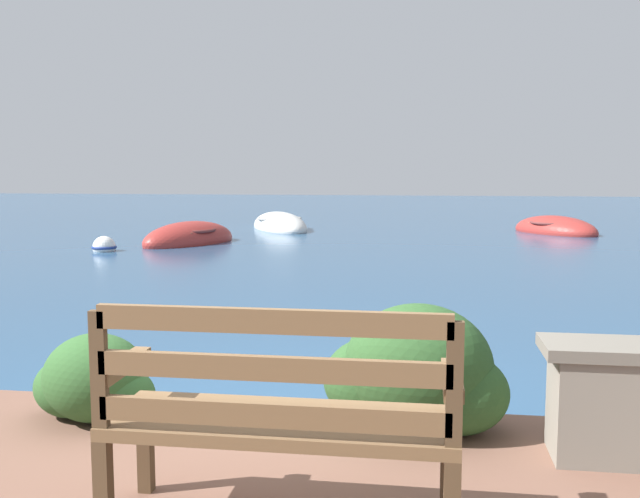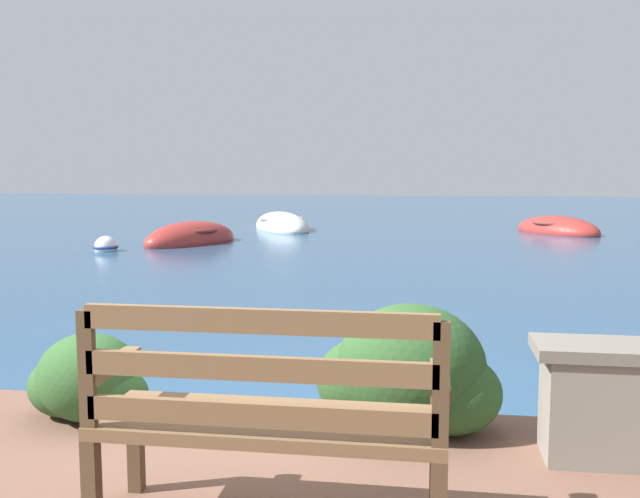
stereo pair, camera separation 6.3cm
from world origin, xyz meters
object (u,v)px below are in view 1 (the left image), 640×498
park_bench (279,413)px  rowboat_mid (555,230)px  rowboat_nearest (189,240)px  mooring_buoy (104,247)px  rowboat_far (280,227)px

park_bench → rowboat_mid: size_ratio=0.49×
rowboat_nearest → mooring_buoy: rowboat_nearest is taller
rowboat_far → mooring_buoy: bearing=-51.6°
rowboat_nearest → rowboat_far: (1.24, 3.89, -0.00)m
park_bench → rowboat_mid: (3.90, 16.25, -0.64)m
rowboat_nearest → mooring_buoy: (-1.21, -1.67, 0.01)m
rowboat_mid → rowboat_far: size_ratio=0.86×
rowboat_mid → rowboat_far: 7.22m
mooring_buoy → park_bench: bearing=-61.8°
rowboat_mid → mooring_buoy: bearing=85.2°
mooring_buoy → rowboat_mid: bearing=29.5°
rowboat_far → mooring_buoy: (-2.45, -5.56, 0.01)m
park_bench → mooring_buoy: 12.23m
park_bench → rowboat_mid: bearing=82.5°
rowboat_mid → rowboat_nearest: bearing=79.9°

